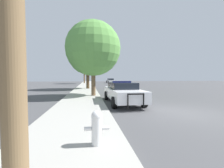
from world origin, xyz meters
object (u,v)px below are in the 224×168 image
fire_hydrant (97,127)px  car_background_distant (110,80)px  traffic_light (95,67)px  tree_sidewalk_mid (88,56)px  tree_sidewalk_far (84,64)px  police_car (122,92)px  tree_sidewalk_near (93,49)px

fire_hydrant → car_background_distant: (6.28, 41.43, 0.14)m
traffic_light → tree_sidewalk_mid: (-1.46, -9.61, 1.06)m
car_background_distant → tree_sidewalk_mid: size_ratio=0.58×
fire_hydrant → tree_sidewalk_far: size_ratio=0.11×
traffic_light → tree_sidewalk_far: tree_sidewalk_far is taller
tree_sidewalk_far → fire_hydrant: bearing=-87.9°
fire_hydrant → traffic_light: traffic_light is taller
police_car → tree_sidewalk_mid: size_ratio=0.73×
tree_sidewalk_far → tree_sidewalk_near: 27.30m
tree_sidewalk_mid → police_car: bearing=-78.4°
police_car → fire_hydrant: bearing=70.9°
police_car → tree_sidewalk_near: tree_sidewalk_near is taller
tree_sidewalk_mid → tree_sidewalk_far: tree_sidewalk_far is taller
police_car → fire_hydrant: (-2.10, -6.40, -0.19)m
traffic_light → car_background_distant: bearing=69.2°
fire_hydrant → tree_sidewalk_mid: bearing=91.1°
police_car → car_background_distant: size_ratio=1.25×
car_background_distant → tree_sidewalk_mid: (-6.62, -23.20, 4.14)m
police_car → tree_sidewalk_mid: bearing=-79.4°
traffic_light → tree_sidewalk_mid: size_ratio=0.70×
fire_hydrant → car_background_distant: size_ratio=0.19×
traffic_light → tree_sidewalk_near: (-0.91, -17.96, 0.51)m
traffic_light → car_background_distant: traffic_light is taller
car_background_distant → tree_sidewalk_mid: bearing=-109.1°
police_car → tree_sidewalk_far: bearing=-84.6°
traffic_light → tree_sidewalk_near: tree_sidewalk_near is taller
police_car → fire_hydrant: police_car is taller
car_background_distant → traffic_light: bearing=-114.0°
car_background_distant → tree_sidewalk_near: tree_sidewalk_near is taller
fire_hydrant → tree_sidewalk_near: tree_sidewalk_near is taller
police_car → fire_hydrant: size_ratio=6.48×
car_background_distant → tree_sidewalk_far: (-7.67, -4.31, 4.64)m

